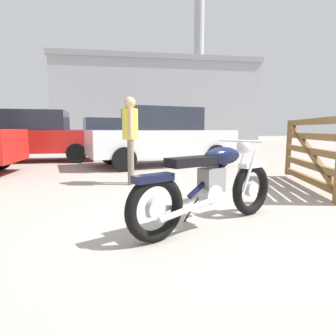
{
  "coord_description": "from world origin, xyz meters",
  "views": [
    {
      "loc": [
        -1.07,
        -2.96,
        1.05
      ],
      "look_at": [
        0.03,
        1.21,
        0.46
      ],
      "focal_mm": 30.29,
      "sensor_mm": 36.0,
      "label": 1
    }
  ],
  "objects_px": {
    "vintage_motorcycle": "(211,185)",
    "dark_sedan_left": "(161,137)",
    "white_estate_far": "(36,136)",
    "bystander": "(130,131)",
    "pale_sedan_back": "(151,133)",
    "timber_gate": "(317,150)",
    "blue_hatchback_right": "(102,132)"
  },
  "relations": [
    {
      "from": "pale_sedan_back",
      "to": "blue_hatchback_right",
      "type": "distance_m",
      "value": 3.11
    },
    {
      "from": "bystander",
      "to": "pale_sedan_back",
      "type": "height_order",
      "value": "pale_sedan_back"
    },
    {
      "from": "timber_gate",
      "to": "bystander",
      "type": "height_order",
      "value": "bystander"
    },
    {
      "from": "vintage_motorcycle",
      "to": "white_estate_far",
      "type": "distance_m",
      "value": 8.12
    },
    {
      "from": "white_estate_far",
      "to": "dark_sedan_left",
      "type": "xyz_separation_m",
      "value": [
        3.79,
        -2.13,
        0.0
      ]
    },
    {
      "from": "bystander",
      "to": "white_estate_far",
      "type": "relative_size",
      "value": 0.39
    },
    {
      "from": "bystander",
      "to": "dark_sedan_left",
      "type": "relative_size",
      "value": 0.38
    },
    {
      "from": "vintage_motorcycle",
      "to": "bystander",
      "type": "xyz_separation_m",
      "value": [
        -0.53,
        2.66,
        0.57
      ]
    },
    {
      "from": "bystander",
      "to": "white_estate_far",
      "type": "height_order",
      "value": "white_estate_far"
    },
    {
      "from": "vintage_motorcycle",
      "to": "dark_sedan_left",
      "type": "height_order",
      "value": "dark_sedan_left"
    },
    {
      "from": "vintage_motorcycle",
      "to": "dark_sedan_left",
      "type": "bearing_deg",
      "value": 59.62
    },
    {
      "from": "white_estate_far",
      "to": "pale_sedan_back",
      "type": "xyz_separation_m",
      "value": [
        5.33,
        7.22,
        0.0
      ]
    },
    {
      "from": "timber_gate",
      "to": "dark_sedan_left",
      "type": "distance_m",
      "value": 4.51
    },
    {
      "from": "timber_gate",
      "to": "pale_sedan_back",
      "type": "height_order",
      "value": "pale_sedan_back"
    },
    {
      "from": "dark_sedan_left",
      "to": "white_estate_far",
      "type": "bearing_deg",
      "value": 142.31
    },
    {
      "from": "dark_sedan_left",
      "to": "blue_hatchback_right",
      "type": "bearing_deg",
      "value": 89.45
    },
    {
      "from": "dark_sedan_left",
      "to": "blue_hatchback_right",
      "type": "relative_size",
      "value": 1.08
    },
    {
      "from": "vintage_motorcycle",
      "to": "pale_sedan_back",
      "type": "bearing_deg",
      "value": 58.6
    },
    {
      "from": "pale_sedan_back",
      "to": "vintage_motorcycle",
      "type": "bearing_deg",
      "value": 85.32
    },
    {
      "from": "vintage_motorcycle",
      "to": "timber_gate",
      "type": "distance_m",
      "value": 2.77
    },
    {
      "from": "bystander",
      "to": "dark_sedan_left",
      "type": "xyz_separation_m",
      "value": [
        1.26,
        2.73,
        -0.18
      ]
    },
    {
      "from": "dark_sedan_left",
      "to": "vintage_motorcycle",
      "type": "bearing_deg",
      "value": -106.09
    },
    {
      "from": "timber_gate",
      "to": "vintage_motorcycle",
      "type": "bearing_deg",
      "value": 136.58
    },
    {
      "from": "bystander",
      "to": "pale_sedan_back",
      "type": "distance_m",
      "value": 12.4
    },
    {
      "from": "timber_gate",
      "to": "blue_hatchback_right",
      "type": "bearing_deg",
      "value": 32.45
    },
    {
      "from": "white_estate_far",
      "to": "pale_sedan_back",
      "type": "distance_m",
      "value": 8.97
    },
    {
      "from": "timber_gate",
      "to": "white_estate_far",
      "type": "height_order",
      "value": "white_estate_far"
    },
    {
      "from": "pale_sedan_back",
      "to": "blue_hatchback_right",
      "type": "bearing_deg",
      "value": -14.36
    },
    {
      "from": "vintage_motorcycle",
      "to": "white_estate_far",
      "type": "xyz_separation_m",
      "value": [
        -3.06,
        7.51,
        0.38
      ]
    },
    {
      "from": "dark_sedan_left",
      "to": "pale_sedan_back",
      "type": "xyz_separation_m",
      "value": [
        1.54,
        9.35,
        0.0
      ]
    },
    {
      "from": "bystander",
      "to": "timber_gate",
      "type": "bearing_deg",
      "value": 159.35
    },
    {
      "from": "vintage_motorcycle",
      "to": "pale_sedan_back",
      "type": "height_order",
      "value": "pale_sedan_back"
    }
  ]
}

